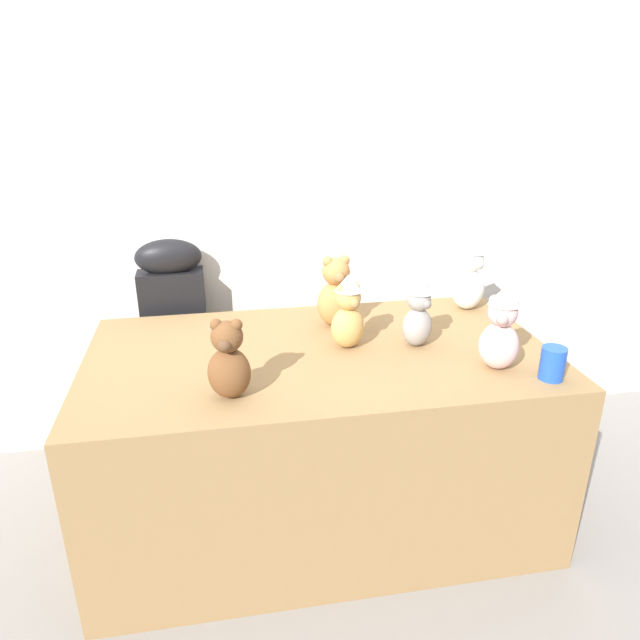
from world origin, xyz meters
TOP-DOWN VIEW (x-y plane):
  - ground_plane at (0.00, 0.00)m, footprint 10.00×10.00m
  - wall_back at (0.00, 0.96)m, footprint 7.00×0.08m
  - display_table at (0.00, 0.25)m, footprint 1.66×0.91m
  - instrument_case at (-0.55, 0.84)m, footprint 0.28×0.13m
  - teddy_bear_ash at (0.36, 0.24)m, footprint 0.15×0.14m
  - teddy_bear_honey at (0.10, 0.27)m, footprint 0.15×0.14m
  - teddy_bear_blush at (0.56, 0.01)m, footprint 0.17×0.16m
  - teddy_bear_snow at (0.70, 0.56)m, footprint 0.18×0.16m
  - teddy_bear_chestnut at (-0.33, -0.03)m, footprint 0.15×0.14m
  - teddy_bear_caramel at (0.10, 0.48)m, footprint 0.16×0.14m
  - party_cup_blue at (0.70, -0.09)m, footprint 0.08×0.08m

SIDE VIEW (x-z plane):
  - ground_plane at x=0.00m, z-range 0.00..0.00m
  - display_table at x=0.00m, z-range 0.00..0.72m
  - instrument_case at x=-0.55m, z-range 0.00..1.02m
  - party_cup_blue at x=0.70m, z-range 0.72..0.83m
  - teddy_bear_chestnut at x=-0.33m, z-range 0.71..0.97m
  - teddy_bear_ash at x=0.36m, z-range 0.72..0.98m
  - teddy_bear_caramel at x=0.10m, z-range 0.71..1.00m
  - teddy_bear_honey at x=0.10m, z-range 0.72..0.99m
  - teddy_bear_blush at x=0.56m, z-range 0.72..1.01m
  - teddy_bear_snow at x=0.70m, z-range 0.72..1.03m
  - wall_back at x=0.00m, z-range 0.00..2.60m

